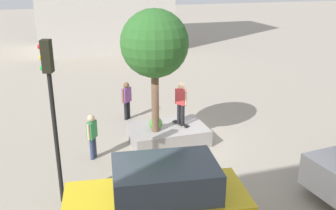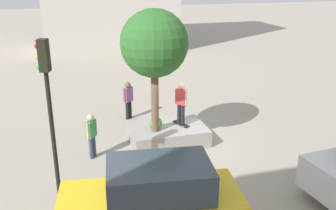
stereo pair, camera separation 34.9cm
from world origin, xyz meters
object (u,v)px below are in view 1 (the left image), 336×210
object	(u,v)px
planter_ledge	(168,134)
taxi_cab	(159,201)
bystander_watching	(127,98)
pedestrian_crossing	(92,133)
plaza_tree	(155,44)
skateboard	(181,124)
traffic_light_corner	(51,97)
skateboarder	(181,100)

from	to	relation	value
planter_ledge	taxi_cab	size ratio (longest dim) A/B	0.63
planter_ledge	bystander_watching	world-z (taller)	bystander_watching
pedestrian_crossing	plaza_tree	bearing A→B (deg)	-174.30
plaza_tree	skateboard	xyz separation A→B (m)	(-1.11, -0.27, -3.26)
bystander_watching	pedestrian_crossing	size ratio (longest dim) A/B	1.04
taxi_cab	traffic_light_corner	bearing A→B (deg)	-46.40
plaza_tree	pedestrian_crossing	size ratio (longest dim) A/B	2.72
pedestrian_crossing	bystander_watching	bearing A→B (deg)	-119.99
skateboard	traffic_light_corner	xyz separation A→B (m)	(4.73, 2.95, 2.53)
skateboarder	pedestrian_crossing	bearing A→B (deg)	8.20
planter_ledge	traffic_light_corner	bearing A→B (deg)	34.90
skateboarder	traffic_light_corner	xyz separation A→B (m)	(4.73, 2.95, 1.55)
skateboard	taxi_cab	world-z (taller)	taxi_cab
pedestrian_crossing	traffic_light_corner	bearing A→B (deg)	63.39
plaza_tree	bystander_watching	size ratio (longest dim) A/B	2.62
bystander_watching	pedestrian_crossing	xyz separation A→B (m)	(1.95, 3.38, -0.04)
skateboard	taxi_cab	distance (m)	5.88
plaza_tree	skateboarder	bearing A→B (deg)	-166.51
planter_ledge	skateboard	size ratio (longest dim) A/B	3.58
skateboarder	skateboard	bearing A→B (deg)	-90.00
planter_ledge	taxi_cab	bearing A→B (deg)	70.02
planter_ledge	traffic_light_corner	xyz separation A→B (m)	(4.20, 2.93, 2.91)
taxi_cab	bystander_watching	bearing A→B (deg)	-96.30
skateboard	skateboarder	world-z (taller)	skateboarder
skateboarder	taxi_cab	size ratio (longest dim) A/B	0.36
planter_ledge	pedestrian_crossing	distance (m)	3.09
planter_ledge	skateboard	bearing A→B (deg)	-178.33
bystander_watching	skateboarder	bearing A→B (deg)	118.42
bystander_watching	pedestrian_crossing	bearing A→B (deg)	60.01
bystander_watching	traffic_light_corner	bearing A→B (deg)	61.40
traffic_light_corner	skateboard	bearing A→B (deg)	-148.10
skateboard	taxi_cab	bearing A→B (deg)	65.19
traffic_light_corner	pedestrian_crossing	bearing A→B (deg)	-116.61
skateboard	skateboarder	bearing A→B (deg)	90.00
traffic_light_corner	bystander_watching	bearing A→B (deg)	-118.60
plaza_tree	bystander_watching	bearing A→B (deg)	-81.89
plaza_tree	skateboard	bearing A→B (deg)	-166.51
pedestrian_crossing	skateboard	bearing A→B (deg)	-171.80
skateboard	pedestrian_crossing	world-z (taller)	pedestrian_crossing
skateboarder	pedestrian_crossing	size ratio (longest dim) A/B	1.00
taxi_cab	traffic_light_corner	world-z (taller)	traffic_light_corner
taxi_cab	traffic_light_corner	distance (m)	3.94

